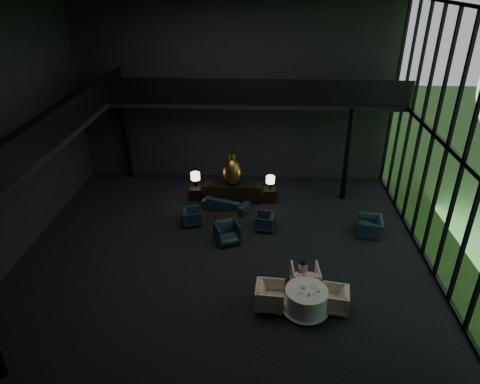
{
  "coord_description": "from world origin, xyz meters",
  "views": [
    {
      "loc": [
        1.19,
        -12.63,
        8.84
      ],
      "look_at": [
        0.51,
        0.5,
        1.99
      ],
      "focal_mm": 32.0,
      "sensor_mm": 36.0,
      "label": 1
    }
  ],
  "objects_px": {
    "sofa": "(226,202)",
    "dining_chair_east": "(335,298)",
    "console": "(232,193)",
    "dining_chair_west": "(270,294)",
    "bronze_urn": "(232,171)",
    "table_lamp_right": "(270,180)",
    "table_lamp_left": "(195,177)",
    "dining_table": "(306,302)",
    "lounge_armchair_west": "(191,217)",
    "window_armchair": "(370,224)",
    "lounge_armchair_east": "(265,222)",
    "side_table_right": "(270,195)",
    "lounge_armchair_south": "(227,231)",
    "coffee_table": "(227,221)",
    "child": "(303,269)",
    "dining_chair_north": "(305,275)",
    "side_table_left": "(196,193)"
  },
  "relations": [
    {
      "from": "table_lamp_right",
      "to": "sofa",
      "type": "distance_m",
      "value": 2.09
    },
    {
      "from": "lounge_armchair_south",
      "to": "child",
      "type": "xyz_separation_m",
      "value": [
        2.5,
        -2.46,
        0.29
      ]
    },
    {
      "from": "window_armchair",
      "to": "coffee_table",
      "type": "relative_size",
      "value": 1.07
    },
    {
      "from": "window_armchair",
      "to": "dining_chair_west",
      "type": "distance_m",
      "value": 5.6
    },
    {
      "from": "window_armchair",
      "to": "child",
      "type": "bearing_deg",
      "value": -31.2
    },
    {
      "from": "table_lamp_right",
      "to": "window_armchair",
      "type": "bearing_deg",
      "value": -31.85
    },
    {
      "from": "bronze_urn",
      "to": "table_lamp_left",
      "type": "height_order",
      "value": "bronze_urn"
    },
    {
      "from": "lounge_armchair_south",
      "to": "dining_chair_north",
      "type": "relative_size",
      "value": 0.97
    },
    {
      "from": "table_lamp_right",
      "to": "lounge_armchair_south",
      "type": "xyz_separation_m",
      "value": [
        -1.58,
        -3.15,
        -0.56
      ]
    },
    {
      "from": "console",
      "to": "window_armchair",
      "type": "distance_m",
      "value": 5.78
    },
    {
      "from": "sofa",
      "to": "window_armchair",
      "type": "height_order",
      "value": "window_armchair"
    },
    {
      "from": "sofa",
      "to": "dining_table",
      "type": "distance_m",
      "value": 6.44
    },
    {
      "from": "dining_chair_north",
      "to": "coffee_table",
      "type": "bearing_deg",
      "value": -55.9
    },
    {
      "from": "window_armchair",
      "to": "dining_chair_east",
      "type": "relative_size",
      "value": 1.14
    },
    {
      "from": "lounge_armchair_east",
      "to": "dining_table",
      "type": "height_order",
      "value": "dining_table"
    },
    {
      "from": "table_lamp_left",
      "to": "lounge_armchair_south",
      "type": "distance_m",
      "value": 3.81
    },
    {
      "from": "sofa",
      "to": "table_lamp_left",
      "type": "bearing_deg",
      "value": -17.72
    },
    {
      "from": "console",
      "to": "sofa",
      "type": "xyz_separation_m",
      "value": [
        -0.23,
        -0.73,
        -0.06
      ]
    },
    {
      "from": "window_armchair",
      "to": "lounge_armchair_east",
      "type": "bearing_deg",
      "value": -82.53
    },
    {
      "from": "lounge_armchair_east",
      "to": "dining_chair_east",
      "type": "relative_size",
      "value": 0.85
    },
    {
      "from": "bronze_urn",
      "to": "dining_table",
      "type": "relative_size",
      "value": 1.04
    },
    {
      "from": "dining_chair_west",
      "to": "lounge_armchair_south",
      "type": "bearing_deg",
      "value": 28.65
    },
    {
      "from": "side_table_right",
      "to": "dining_chair_east",
      "type": "xyz_separation_m",
      "value": [
        1.8,
        -6.53,
        0.11
      ]
    },
    {
      "from": "side_table_right",
      "to": "lounge_armchair_east",
      "type": "height_order",
      "value": "lounge_armchair_east"
    },
    {
      "from": "side_table_right",
      "to": "lounge_armchair_east",
      "type": "xyz_separation_m",
      "value": [
        -0.22,
        -2.29,
        0.05
      ]
    },
    {
      "from": "console",
      "to": "lounge_armchair_west",
      "type": "height_order",
      "value": "console"
    },
    {
      "from": "console",
      "to": "side_table_right",
      "type": "bearing_deg",
      "value": 3.35
    },
    {
      "from": "lounge_armchair_west",
      "to": "child",
      "type": "bearing_deg",
      "value": -148.47
    },
    {
      "from": "window_armchair",
      "to": "table_lamp_left",
      "type": "bearing_deg",
      "value": -101.5
    },
    {
      "from": "table_lamp_left",
      "to": "dining_chair_north",
      "type": "relative_size",
      "value": 0.68
    },
    {
      "from": "dining_table",
      "to": "console",
      "type": "bearing_deg",
      "value": 111.43
    },
    {
      "from": "dining_chair_west",
      "to": "side_table_right",
      "type": "bearing_deg",
      "value": 3.42
    },
    {
      "from": "table_lamp_right",
      "to": "window_armchair",
      "type": "xyz_separation_m",
      "value": [
        3.71,
        -2.3,
        -0.62
      ]
    },
    {
      "from": "console",
      "to": "sofa",
      "type": "distance_m",
      "value": 0.77
    },
    {
      "from": "lounge_armchair_east",
      "to": "dining_chair_north",
      "type": "bearing_deg",
      "value": 30.45
    },
    {
      "from": "table_lamp_left",
      "to": "side_table_right",
      "type": "xyz_separation_m",
      "value": [
        3.2,
        -0.18,
        -0.69
      ]
    },
    {
      "from": "lounge_armchair_east",
      "to": "console",
      "type": "bearing_deg",
      "value": -137.91
    },
    {
      "from": "coffee_table",
      "to": "console",
      "type": "bearing_deg",
      "value": 87.73
    },
    {
      "from": "lounge_armchair_east",
      "to": "child",
      "type": "xyz_separation_m",
      "value": [
        1.15,
        -3.4,
        0.42
      ]
    },
    {
      "from": "side_table_left",
      "to": "coffee_table",
      "type": "relative_size",
      "value": 0.61
    },
    {
      "from": "dining_table",
      "to": "dining_chair_west",
      "type": "height_order",
      "value": "dining_chair_west"
    },
    {
      "from": "bronze_urn",
      "to": "table_lamp_right",
      "type": "height_order",
      "value": "bronze_urn"
    },
    {
      "from": "console",
      "to": "sofa",
      "type": "bearing_deg",
      "value": -107.49
    },
    {
      "from": "lounge_armchair_south",
      "to": "coffee_table",
      "type": "distance_m",
      "value": 1.16
    },
    {
      "from": "sofa",
      "to": "dining_chair_west",
      "type": "relative_size",
      "value": 1.81
    },
    {
      "from": "sofa",
      "to": "dining_chair_east",
      "type": "height_order",
      "value": "dining_chair_east"
    },
    {
      "from": "lounge_armchair_west",
      "to": "lounge_armchair_south",
      "type": "relative_size",
      "value": 0.73
    },
    {
      "from": "window_armchair",
      "to": "table_lamp_right",
      "type": "bearing_deg",
      "value": -113.03
    },
    {
      "from": "table_lamp_right",
      "to": "dining_chair_east",
      "type": "distance_m",
      "value": 6.73
    },
    {
      "from": "bronze_urn",
      "to": "dining_chair_west",
      "type": "xyz_separation_m",
      "value": [
        1.54,
        -6.44,
        -0.92
      ]
    }
  ]
}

